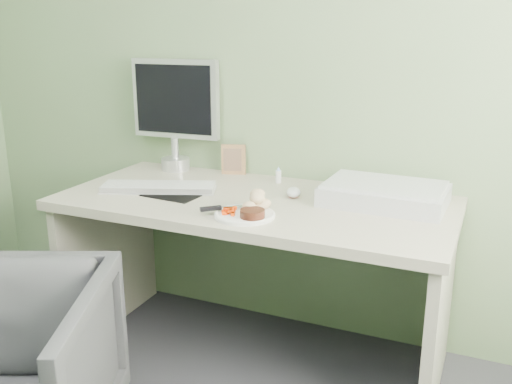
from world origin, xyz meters
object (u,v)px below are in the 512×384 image
at_px(plate, 245,215).
at_px(scanner, 384,195).
at_px(desk, 254,241).
at_px(monitor, 175,108).

bearing_deg(plate, scanner, 39.37).
distance_m(desk, plate, 0.30).
height_order(desk, monitor, monitor).
relative_size(plate, monitor, 0.43).
height_order(scanner, monitor, monitor).
bearing_deg(monitor, plate, -44.59).
relative_size(plate, scanner, 0.48).
height_order(desk, plate, plate).
bearing_deg(desk, monitor, 150.28).
distance_m(desk, scanner, 0.56).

